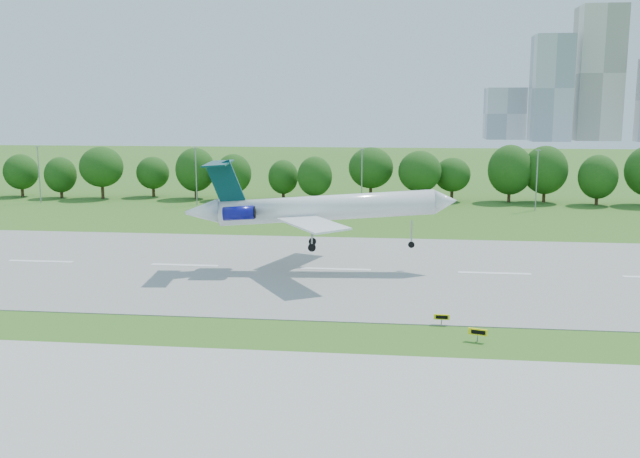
{
  "coord_description": "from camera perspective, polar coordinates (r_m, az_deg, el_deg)",
  "views": [
    {
      "loc": [
        -11.69,
        -63.95,
        20.75
      ],
      "look_at": [
        -21.22,
        18.0,
        6.49
      ],
      "focal_mm": 40.0,
      "sensor_mm": 36.0,
      "label": 1
    }
  ],
  "objects": [
    {
      "name": "ground",
      "position": [
        68.24,
        16.34,
        -8.3
      ],
      "size": [
        600.0,
        600.0,
        0.0
      ],
      "primitive_type": "plane",
      "color": "#315A17",
      "rests_on": "ground"
    },
    {
      "name": "runway",
      "position": [
        92.07,
        13.78,
        -3.48
      ],
      "size": [
        400.0,
        45.0,
        0.08
      ],
      "primitive_type": "cube",
      "color": "gray",
      "rests_on": "ground"
    },
    {
      "name": "taxiway",
      "position": [
        51.74,
        19.73,
        -14.39
      ],
      "size": [
        400.0,
        23.0,
        0.08
      ],
      "primitive_type": "cube",
      "color": "#ADADA8",
      "rests_on": "ground"
    },
    {
      "name": "tree_line",
      "position": [
        157.06,
        10.9,
        4.31
      ],
      "size": [
        288.4,
        8.4,
        10.4
      ],
      "color": "#382314",
      "rests_on": "ground"
    },
    {
      "name": "light_poles",
      "position": [
        146.95,
        10.21,
        4.03
      ],
      "size": [
        175.9,
        0.25,
        12.19
      ],
      "color": "gray",
      "rests_on": "ground"
    },
    {
      "name": "skyline",
      "position": [
        468.22,
        20.81,
        10.37
      ],
      "size": [
        127.0,
        52.0,
        80.0
      ],
      "color": "#B2B2B7",
      "rests_on": "ground"
    },
    {
      "name": "airliner",
      "position": [
        90.37,
        -0.58,
        1.74
      ],
      "size": [
        34.77,
        25.15,
        11.39
      ],
      "rotation": [
        0.0,
        -0.06,
        0.11
      ],
      "color": "white",
      "rests_on": "ground"
    },
    {
      "name": "taxi_sign_left",
      "position": [
        69.75,
        9.71,
        -6.97
      ],
      "size": [
        1.52,
        0.27,
        1.06
      ],
      "rotation": [
        0.0,
        0.0,
        -0.05
      ],
      "color": "gray",
      "rests_on": "ground"
    },
    {
      "name": "taxi_sign_centre",
      "position": [
        65.6,
        12.51,
        -8.06
      ],
      "size": [
        1.68,
        0.68,
        1.2
      ],
      "rotation": [
        0.0,
        0.0,
        -0.29
      ],
      "color": "gray",
      "rests_on": "ground"
    },
    {
      "name": "service_vehicle_a",
      "position": [
        149.65,
        0.27,
        2.08
      ],
      "size": [
        4.01,
        2.51,
        1.25
      ],
      "primitive_type": "imported",
      "rotation": [
        0.0,
        0.0,
        1.23
      ],
      "color": "silver",
      "rests_on": "ground"
    },
    {
      "name": "service_vehicle_b",
      "position": [
        147.2,
        3.63,
        1.9
      ],
      "size": [
        3.42,
        2.14,
        1.09
      ],
      "primitive_type": "imported",
      "rotation": [
        0.0,
        0.0,
        1.28
      ],
      "color": "silver",
      "rests_on": "ground"
    }
  ]
}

